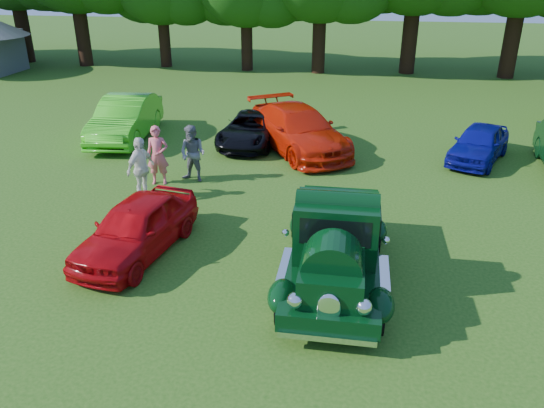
# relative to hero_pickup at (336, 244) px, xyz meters

# --- Properties ---
(ground) EXTENTS (120.00, 120.00, 0.00)m
(ground) POSITION_rel_hero_pickup_xyz_m (-1.76, 0.08, -0.89)
(ground) COLOR #214D12
(ground) RESTS_ON ground
(hero_pickup) EXTENTS (2.44, 5.23, 2.05)m
(hero_pickup) POSITION_rel_hero_pickup_xyz_m (0.00, 0.00, 0.00)
(hero_pickup) COLOR black
(hero_pickup) RESTS_ON ground
(red_convertible) EXTENTS (2.29, 4.24, 1.37)m
(red_convertible) POSITION_rel_hero_pickup_xyz_m (-4.81, 0.46, -0.20)
(red_convertible) COLOR #B4070C
(red_convertible) RESTS_ON ground
(back_car_lime) EXTENTS (2.29, 5.25, 1.68)m
(back_car_lime) POSITION_rel_hero_pickup_xyz_m (-8.85, 9.21, -0.05)
(back_car_lime) COLOR green
(back_car_lime) RESTS_ON ground
(back_car_black) EXTENTS (2.26, 4.42, 1.19)m
(back_car_black) POSITION_rel_hero_pickup_xyz_m (-3.76, 9.39, -0.29)
(back_car_black) COLOR black
(back_car_black) RESTS_ON ground
(back_car_orange) EXTENTS (4.96, 5.97, 1.63)m
(back_car_orange) POSITION_rel_hero_pickup_xyz_m (-1.85, 8.87, -0.07)
(back_car_orange) COLOR red
(back_car_orange) RESTS_ON ground
(back_car_blue) EXTENTS (2.96, 4.09, 1.29)m
(back_car_blue) POSITION_rel_hero_pickup_xyz_m (4.67, 8.75, -0.24)
(back_car_blue) COLOR #0B0C7A
(back_car_blue) RESTS_ON ground
(spectator_pink) EXTENTS (0.76, 0.57, 1.91)m
(spectator_pink) POSITION_rel_hero_pickup_xyz_m (-5.87, 4.84, 0.07)
(spectator_pink) COLOR #E75F6C
(spectator_pink) RESTS_ON ground
(spectator_grey) EXTENTS (1.04, 0.90, 1.85)m
(spectator_grey) POSITION_rel_hero_pickup_xyz_m (-4.85, 5.25, 0.04)
(spectator_grey) COLOR slate
(spectator_grey) RESTS_ON ground
(spectator_white) EXTENTS (0.80, 1.22, 1.92)m
(spectator_white) POSITION_rel_hero_pickup_xyz_m (-5.93, 3.60, 0.07)
(spectator_white) COLOR silver
(spectator_white) RESTS_ON ground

